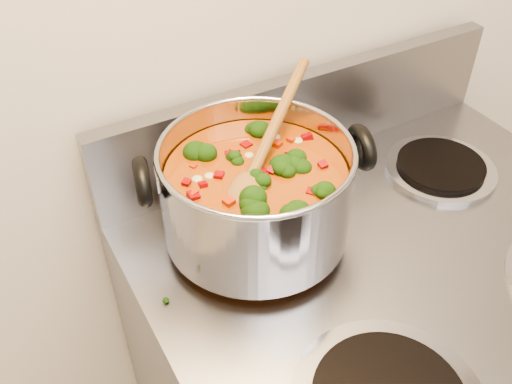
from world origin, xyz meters
The scene contains 3 objects.
stockpot centered at (-0.19, 1.32, 1.01)m, with size 0.33×0.27×0.16m.
wooden_spoon centered at (-0.17, 1.34, 1.06)m, with size 0.25×0.22×0.09m.
cooktop_crumbs centered at (-0.30, 1.39, 0.92)m, with size 0.16×0.13×0.01m.
Camera 1 is at (-0.48, 0.79, 1.53)m, focal length 40.00 mm.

